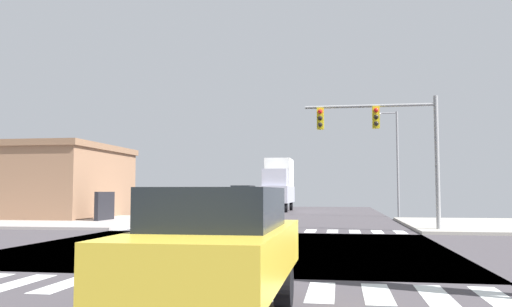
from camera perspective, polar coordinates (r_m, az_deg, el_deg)
The scene contains 10 objects.
ground at distance 17.50m, azimuth -2.88°, elevation -10.22°, with size 90.00×90.00×0.05m.
sidewalk_corner_nw at distance 33.49m, azimuth -20.78°, elevation -6.88°, with size 12.00×12.00×0.14m.
crosswalk_near at distance 10.62m, azimuth -12.74°, elevation -13.94°, with size 13.50×2.00×0.01m.
crosswalk_far at distance 24.70m, azimuth 0.11°, elevation -8.38°, with size 13.50×2.00×0.01m.
traffic_signal_mast at distance 24.89m, azimuth 13.71°, elevation 2.29°, with size 6.07×0.55×6.20m.
street_lamp at distance 39.03m, azimuth 14.80°, elevation 0.04°, with size 1.78×0.32×7.61m.
bank_building at distance 38.70m, azimuth -22.99°, elevation -2.86°, with size 12.45×9.60×4.92m.
sedan_nearside_1 at distance 7.08m, azimuth -4.16°, elevation -9.91°, with size 1.80×4.30×1.88m.
suv_crossing_1 at distance 47.16m, azimuth -1.39°, elevation -4.66°, with size 1.96×4.60×2.34m.
box_truck_leading_2 at distance 48.26m, azimuth 2.46°, elevation -3.26°, with size 2.40×7.20×4.85m.
Camera 1 is at (3.62, -17.02, 1.83)m, focal length 36.69 mm.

